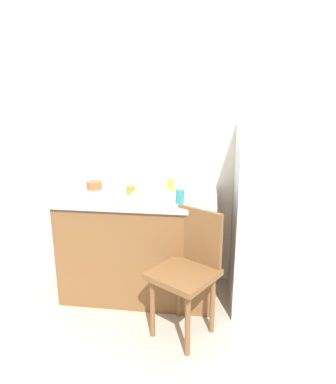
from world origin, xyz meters
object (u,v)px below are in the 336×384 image
at_px(chair, 188,267).
at_px(dish_tray, 151,195).
at_px(cup_yellow, 170,185).
at_px(cup_orange, 131,190).
at_px(cup_teal, 180,196).
at_px(terracotta_bowl, 94,185).
at_px(refrigerator, 269,219).

relative_size(chair, dish_tray, 3.18).
bearing_deg(cup_yellow, cup_orange, -154.71).
xyz_separation_m(chair, cup_orange, (-0.51, 0.48, 0.40)).
relative_size(chair, cup_teal, 8.28).
xyz_separation_m(chair, cup_yellow, (-0.21, 0.63, 0.42)).
distance_m(terracotta_bowl, cup_teal, 0.83).
bearing_deg(cup_orange, refrigerator, -2.01).
bearing_deg(chair, refrigerator, 68.54).
xyz_separation_m(terracotta_bowl, cup_teal, (0.77, -0.31, 0.02)).
xyz_separation_m(terracotta_bowl, cup_yellow, (0.65, 0.03, 0.02)).
relative_size(dish_tray, terracotta_bowl, 2.17).
bearing_deg(cup_yellow, cup_teal, -71.10).
bearing_deg(terracotta_bowl, cup_teal, -21.98).
distance_m(terracotta_bowl, cup_yellow, 0.65).
relative_size(cup_teal, cup_yellow, 1.07).
bearing_deg(refrigerator, cup_teal, -166.94).
distance_m(chair, cup_teal, 0.52).
bearing_deg(terracotta_bowl, refrigerator, -6.01).
xyz_separation_m(refrigerator, terracotta_bowl, (-1.45, 0.15, 0.18)).
height_order(dish_tray, cup_orange, cup_orange).
distance_m(cup_yellow, cup_orange, 0.34).
bearing_deg(terracotta_bowl, cup_yellow, 2.60).
bearing_deg(cup_teal, refrigerator, 13.06).
relative_size(dish_tray, cup_yellow, 2.78).
bearing_deg(chair, dish_tray, 161.56).
bearing_deg(cup_yellow, terracotta_bowl, -177.40).
bearing_deg(cup_orange, cup_yellow, 25.29).
distance_m(dish_tray, cup_teal, 0.26).
bearing_deg(chair, cup_teal, 139.02).
bearing_deg(refrigerator, terracotta_bowl, 173.99).
xyz_separation_m(refrigerator, dish_tray, (-0.92, -0.05, 0.17)).
relative_size(terracotta_bowl, cup_yellow, 1.28).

